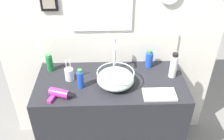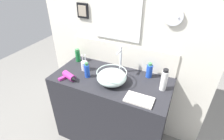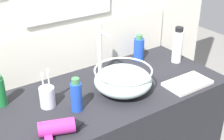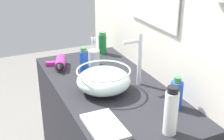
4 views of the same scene
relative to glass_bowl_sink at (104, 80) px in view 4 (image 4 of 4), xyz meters
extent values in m
cube|color=silver|center=(-0.04, 0.33, 0.06)|extent=(1.14, 0.02, 0.25)
ellipsoid|color=silver|center=(0.00, 0.00, 0.00)|extent=(0.28, 0.28, 0.12)
torus|color=silver|center=(0.00, 0.00, 0.05)|extent=(0.28, 0.28, 0.01)
torus|color=#B2B7BC|center=(0.00, 0.00, -0.06)|extent=(0.11, 0.11, 0.01)
cylinder|color=silver|center=(0.00, 0.21, 0.07)|extent=(0.02, 0.02, 0.26)
cylinder|color=silver|center=(0.00, 0.16, 0.19)|extent=(0.02, 0.10, 0.02)
cylinder|color=silver|center=(0.00, 0.21, 0.21)|extent=(0.02, 0.02, 0.03)
cylinder|color=#B22D8C|center=(-0.40, -0.12, -0.03)|extent=(0.16, 0.11, 0.06)
cone|color=black|center=(-0.32, -0.15, -0.03)|extent=(0.06, 0.06, 0.05)
cube|color=#B22D8C|center=(-0.45, -0.15, -0.05)|extent=(0.06, 0.09, 0.02)
cylinder|color=silver|center=(-0.35, 0.09, -0.02)|extent=(0.07, 0.07, 0.10)
cylinder|color=white|center=(-0.34, 0.09, 0.02)|extent=(0.01, 0.01, 0.16)
cube|color=white|center=(-0.34, 0.09, 0.11)|extent=(0.01, 0.01, 0.02)
cylinder|color=white|center=(-0.37, 0.08, 0.02)|extent=(0.01, 0.01, 0.15)
cube|color=white|center=(-0.37, 0.08, 0.10)|extent=(0.01, 0.01, 0.02)
cylinder|color=blue|center=(-0.26, -0.01, 0.00)|extent=(0.05, 0.05, 0.13)
cylinder|color=#3F7F4C|center=(-0.26, -0.01, 0.08)|extent=(0.03, 0.03, 0.03)
cylinder|color=#197233|center=(-0.52, 0.22, 0.00)|extent=(0.05, 0.05, 0.13)
cylinder|color=#3F7F4C|center=(-0.52, 0.22, 0.08)|extent=(0.04, 0.04, 0.02)
cylinder|color=blue|center=(0.29, 0.24, 0.00)|extent=(0.06, 0.06, 0.13)
cylinder|color=#3F7F4C|center=(0.29, 0.24, 0.08)|extent=(0.04, 0.04, 0.03)
cylinder|color=white|center=(0.45, 0.10, 0.03)|extent=(0.06, 0.06, 0.19)
cylinder|color=black|center=(0.45, 0.10, 0.13)|extent=(0.04, 0.04, 0.02)
cube|color=silver|center=(0.31, -0.13, -0.06)|extent=(0.24, 0.14, 0.02)
camera|label=1|loc=(-0.08, -1.49, 1.11)|focal=40.00mm
camera|label=2|loc=(0.57, -1.21, 0.91)|focal=28.00mm
camera|label=3|loc=(-0.77, -1.05, 0.73)|focal=50.00mm
camera|label=4|loc=(1.33, -0.56, 0.69)|focal=50.00mm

